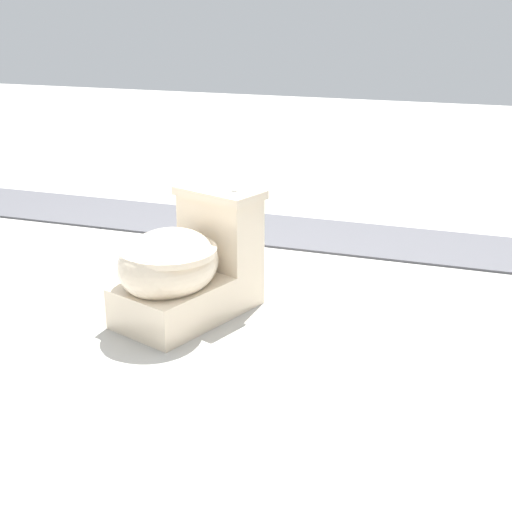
% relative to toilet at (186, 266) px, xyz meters
% --- Properties ---
extents(ground_plane, '(14.00, 14.00, 0.00)m').
position_rel_toilet_xyz_m(ground_plane, '(0.09, 0.12, -0.22)').
color(ground_plane, '#A8A59E').
extents(gravel_strip, '(0.56, 8.00, 0.01)m').
position_rel_toilet_xyz_m(gravel_strip, '(-1.21, 0.62, -0.21)').
color(gravel_strip, '#4C4C51').
rests_on(gravel_strip, ground).
extents(toilet, '(0.72, 0.56, 0.52)m').
position_rel_toilet_xyz_m(toilet, '(0.00, 0.00, 0.00)').
color(toilet, beige).
rests_on(toilet, ground).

